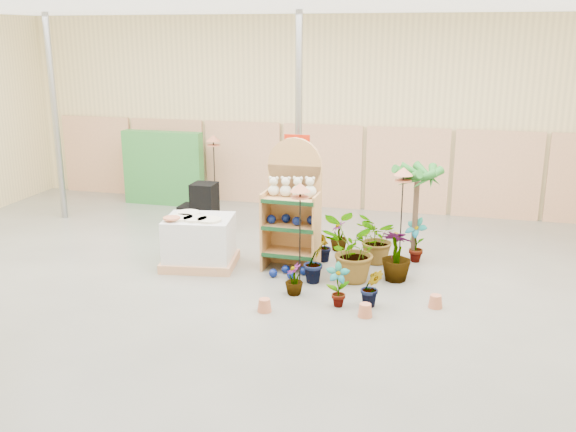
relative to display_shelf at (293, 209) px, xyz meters
name	(u,v)px	position (x,y,z in m)	size (l,w,h in m)	color
room	(261,152)	(-0.34, -0.81, 1.15)	(15.20, 12.10, 4.70)	#626157
display_shelf	(293,209)	(0.00, 0.00, 0.00)	(0.99, 0.64, 2.32)	#AE7A45
teddy_bears	(293,189)	(0.03, -0.11, 0.41)	(0.86, 0.23, 0.37)	beige
gazing_balls_shelf	(291,220)	(0.00, -0.13, -0.15)	(0.85, 0.29, 0.16)	#081655
gazing_balls_floor	(288,272)	(0.04, -0.51, -0.99)	(0.63, 0.39, 0.15)	#081655
pallet_stack	(199,242)	(-1.64, -0.40, -0.61)	(1.42, 1.24, 0.95)	tan
charcoal_planters	(201,210)	(-2.50, 1.79, -0.64)	(0.80, 0.50, 1.00)	black
trellis_stock	(163,168)	(-4.14, 3.48, -0.16)	(2.00, 0.30, 1.80)	#2D7630
offer_sign	(297,167)	(-0.24, 1.26, 0.51)	(0.50, 0.08, 2.20)	gray
bird_table_front	(300,191)	(0.31, -0.77, 0.54)	(0.34, 0.34, 1.73)	black
bird_table_right	(403,175)	(1.86, 0.47, 0.63)	(0.34, 0.34, 1.83)	black
bird_table_back	(213,141)	(-2.67, 3.11, 0.63)	(0.34, 0.34, 1.82)	black
palm	(418,175)	(2.08, 0.85, 0.57)	(0.70, 0.70, 1.90)	#4E3927
potted_plant_1	(315,261)	(0.54, -0.65, -0.70)	(0.40, 0.32, 0.73)	#206921
potted_plant_2	(352,251)	(1.13, -0.48, -0.51)	(0.99, 0.85, 1.09)	#206921
potted_plant_3	(396,255)	(1.86, -0.23, -0.61)	(0.50, 0.50, 0.90)	#206921
potted_plant_4	(416,240)	(2.11, 0.80, -0.65)	(0.43, 0.29, 0.83)	#206921
potted_plant_5	(324,247)	(0.50, 0.36, -0.77)	(0.32, 0.26, 0.59)	#206921
potted_plant_6	(378,239)	(1.47, 0.53, -0.60)	(0.84, 0.72, 0.93)	#206921
potted_plant_7	(294,279)	(0.34, -1.27, -0.80)	(0.29, 0.29, 0.52)	#206921
potted_plant_8	(338,285)	(1.10, -1.56, -0.71)	(0.37, 0.25, 0.70)	#206921
potted_plant_9	(372,287)	(1.60, -1.43, -0.75)	(0.34, 0.28, 0.62)	#206921
potted_plant_11	(339,236)	(0.64, 1.08, -0.77)	(0.33, 0.33, 0.59)	#206921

